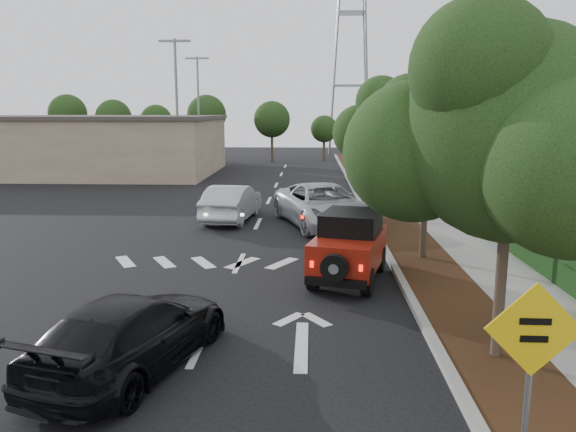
# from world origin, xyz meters

# --- Properties ---
(ground) EXTENTS (120.00, 120.00, 0.00)m
(ground) POSITION_xyz_m (0.00, 0.00, 0.00)
(ground) COLOR black
(ground) RESTS_ON ground
(curb) EXTENTS (0.20, 70.00, 0.15)m
(curb) POSITION_xyz_m (4.60, 12.00, 0.07)
(curb) COLOR #9E9B93
(curb) RESTS_ON ground
(planting_strip) EXTENTS (1.80, 70.00, 0.12)m
(planting_strip) POSITION_xyz_m (5.60, 12.00, 0.06)
(planting_strip) COLOR black
(planting_strip) RESTS_ON ground
(sidewalk) EXTENTS (2.00, 70.00, 0.12)m
(sidewalk) POSITION_xyz_m (7.50, 12.00, 0.06)
(sidewalk) COLOR gray
(sidewalk) RESTS_ON ground
(hedge) EXTENTS (0.80, 70.00, 0.80)m
(hedge) POSITION_xyz_m (8.90, 12.00, 0.40)
(hedge) COLOR black
(hedge) RESTS_ON ground
(commercial_building) EXTENTS (22.00, 12.00, 4.00)m
(commercial_building) POSITION_xyz_m (-16.00, 30.00, 2.00)
(commercial_building) COLOR gray
(commercial_building) RESTS_ON ground
(transmission_tower) EXTENTS (7.00, 4.00, 28.00)m
(transmission_tower) POSITION_xyz_m (6.00, 48.00, 0.00)
(transmission_tower) COLOR slate
(transmission_tower) RESTS_ON ground
(street_tree_near) EXTENTS (3.80, 3.80, 5.92)m
(street_tree_near) POSITION_xyz_m (5.60, -0.50, 0.00)
(street_tree_near) COLOR black
(street_tree_near) RESTS_ON ground
(street_tree_mid) EXTENTS (3.20, 3.20, 5.32)m
(street_tree_mid) POSITION_xyz_m (5.60, 6.50, 0.00)
(street_tree_mid) COLOR black
(street_tree_mid) RESTS_ON ground
(street_tree_far) EXTENTS (3.40, 3.40, 5.62)m
(street_tree_far) POSITION_xyz_m (5.60, 13.00, 0.00)
(street_tree_far) COLOR black
(street_tree_far) RESTS_ON ground
(light_pole_a) EXTENTS (2.00, 0.22, 9.00)m
(light_pole_a) POSITION_xyz_m (-6.50, 26.00, 0.00)
(light_pole_a) COLOR slate
(light_pole_a) RESTS_ON ground
(light_pole_b) EXTENTS (2.00, 0.22, 9.00)m
(light_pole_b) POSITION_xyz_m (-7.50, 38.00, 0.00)
(light_pole_b) COLOR slate
(light_pole_b) RESTS_ON ground
(red_jeep) EXTENTS (2.37, 3.78, 1.85)m
(red_jeep) POSITION_xyz_m (3.24, 4.57, 0.94)
(red_jeep) COLOR black
(red_jeep) RESTS_ON ground
(silver_suv_ahead) EXTENTS (4.50, 6.56, 1.67)m
(silver_suv_ahead) POSITION_xyz_m (2.66, 11.70, 0.83)
(silver_suv_ahead) COLOR #B7BABF
(silver_suv_ahead) RESTS_ON ground
(black_suv_oncoming) EXTENTS (3.11, 4.99, 1.35)m
(black_suv_oncoming) POSITION_xyz_m (-1.00, -1.08, 0.67)
(black_suv_oncoming) COLOR black
(black_suv_oncoming) RESTS_ON ground
(silver_sedan_oncoming) EXTENTS (2.11, 4.71, 1.50)m
(silver_sedan_oncoming) POSITION_xyz_m (-1.15, 12.71, 0.75)
(silver_sedan_oncoming) COLOR #B0B4B8
(silver_sedan_oncoming) RESTS_ON ground
(parked_suv) EXTENTS (3.92, 1.79, 1.30)m
(parked_suv) POSITION_xyz_m (-8.79, 25.39, 0.65)
(parked_suv) COLOR #B2B5BA
(parked_suv) RESTS_ON ground
(speed_hump_sign) EXTENTS (1.16, 0.10, 2.48)m
(speed_hump_sign) POSITION_xyz_m (4.80, -4.02, 1.72)
(speed_hump_sign) COLOR slate
(speed_hump_sign) RESTS_ON ground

